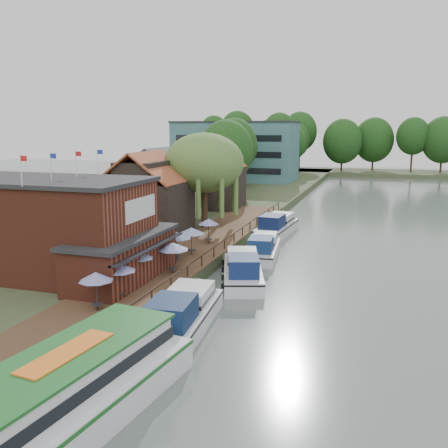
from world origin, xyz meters
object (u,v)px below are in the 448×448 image
(cottage_a, at_px, (146,194))
(swan, at_px, (163,352))
(umbrella_4, at_px, (177,246))
(tour_boat, at_px, (56,398))
(umbrella_5, at_px, (192,241))
(cruiser_1, at_px, (243,266))
(hotel_block, at_px, (236,151))
(cruiser_3, at_px, (277,223))
(umbrella_3, at_px, (173,258))
(cruiser_0, at_px, (182,309))
(umbrella_6, at_px, (209,231))
(umbrella_0, at_px, (97,291))
(umbrella_1, at_px, (120,281))
(umbrella_2, at_px, (138,267))
(pub, at_px, (68,228))
(cruiser_2, at_px, (263,245))
(willow, at_px, (204,181))
(cottage_c, at_px, (215,177))
(cottage_b, at_px, (161,183))

(cottage_a, height_order, swan, cottage_a)
(swan, bearing_deg, umbrella_4, 110.20)
(tour_boat, distance_m, swan, 7.87)
(umbrella_5, height_order, cruiser_1, umbrella_5)
(hotel_block, height_order, umbrella_5, hotel_block)
(cruiser_3, distance_m, swan, 32.16)
(cruiser_1, height_order, cruiser_3, cruiser_3)
(cottage_a, distance_m, umbrella_3, 15.30)
(umbrella_5, height_order, cruiser_0, umbrella_5)
(hotel_block, relative_size, umbrella_3, 10.40)
(umbrella_6, bearing_deg, cruiser_0, -75.54)
(umbrella_5, bearing_deg, cruiser_1, -26.04)
(umbrella_0, bearing_deg, umbrella_1, 82.95)
(umbrella_0, distance_m, umbrella_2, 5.46)
(umbrella_5, distance_m, cruiser_1, 6.03)
(tour_boat, bearing_deg, umbrella_0, 120.77)
(umbrella_2, distance_m, umbrella_3, 3.33)
(pub, relative_size, cruiser_2, 2.13)
(cruiser_1, bearing_deg, swan, -109.43)
(umbrella_3, relative_size, umbrella_5, 1.03)
(willow, bearing_deg, tour_boat, -79.07)
(umbrella_4, distance_m, tour_boat, 22.67)
(cottage_a, xyz_separation_m, tour_boat, (11.46, -31.06, -3.61))
(umbrella_3, distance_m, cruiser_1, 5.67)
(umbrella_2, xyz_separation_m, swan, (5.37, -7.80, -2.07))
(cottage_a, distance_m, umbrella_1, 20.37)
(cottage_c, xyz_separation_m, swan, (11.41, -42.38, -5.03))
(cruiser_0, height_order, swan, cruiser_0)
(pub, bearing_deg, hotel_block, 96.43)
(cottage_c, xyz_separation_m, tour_boat, (10.46, -50.06, -3.61))
(cottage_b, bearing_deg, pub, -80.91)
(umbrella_3, bearing_deg, hotel_block, 102.60)
(willow, relative_size, umbrella_4, 4.23)
(umbrella_4, bearing_deg, pub, -134.48)
(cruiser_1, xyz_separation_m, cruiser_2, (-0.19, 7.67, -0.10))
(umbrella_3, height_order, cruiser_2, umbrella_3)
(umbrella_2, height_order, cruiser_2, umbrella_2)
(umbrella_5, bearing_deg, umbrella_6, 90.30)
(pub, relative_size, cruiser_0, 1.92)
(pub, xyz_separation_m, cottage_b, (-4.00, 25.00, 0.60))
(umbrella_3, xyz_separation_m, cruiser_1, (4.60, 3.15, -1.06))
(cruiser_3, bearing_deg, tour_boat, -86.72)
(cottage_a, relative_size, willow, 0.82)
(hotel_block, xyz_separation_m, umbrella_3, (15.31, -68.50, -4.86))
(willow, relative_size, cruiser_1, 1.03)
(umbrella_0, relative_size, swan, 5.40)
(cottage_b, distance_m, cruiser_3, 15.41)
(cottage_c, xyz_separation_m, cruiser_0, (11.06, -38.78, -3.98))
(umbrella_0, relative_size, cruiser_3, 0.23)
(cottage_b, relative_size, umbrella_5, 4.04)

